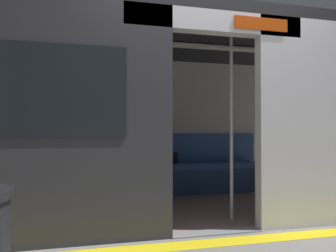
% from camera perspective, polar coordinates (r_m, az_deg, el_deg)
% --- Properties ---
extents(ground_plane, '(60.00, 60.00, 0.00)m').
position_cam_1_polar(ground_plane, '(3.74, 7.04, -15.50)').
color(ground_plane, gray).
extents(platform_edge_strip, '(8.00, 0.24, 0.01)m').
position_cam_1_polar(platform_edge_strip, '(3.48, 9.09, -16.58)').
color(platform_edge_strip, yellow).
rests_on(platform_edge_strip, ground_plane).
extents(train_car, '(6.40, 2.72, 2.19)m').
position_cam_1_polar(train_car, '(4.74, 0.71, 5.27)').
color(train_car, silver).
rests_on(train_car, ground_plane).
extents(bench_seat, '(3.33, 0.44, 0.47)m').
position_cam_1_polar(bench_seat, '(5.74, -1.82, -6.75)').
color(bench_seat, '#38609E').
rests_on(bench_seat, ground_plane).
extents(person_seated, '(0.55, 0.69, 1.20)m').
position_cam_1_polar(person_seated, '(5.61, -3.95, -3.53)').
color(person_seated, '#4C8CC6').
rests_on(person_seated, ground_plane).
extents(handbag, '(0.26, 0.15, 0.17)m').
position_cam_1_polar(handbag, '(5.85, 0.02, -4.73)').
color(handbag, black).
rests_on(handbag, bench_seat).
extents(book, '(0.21, 0.26, 0.03)m').
position_cam_1_polar(book, '(5.68, -8.26, -5.55)').
color(book, '#26598C').
rests_on(book, bench_seat).
extents(grab_pole_door, '(0.04, 0.04, 2.05)m').
position_cam_1_polar(grab_pole_door, '(3.86, -0.48, 0.34)').
color(grab_pole_door, silver).
rests_on(grab_pole_door, ground_plane).
extents(grab_pole_far, '(0.04, 0.04, 2.05)m').
position_cam_1_polar(grab_pole_far, '(4.18, 9.40, 0.26)').
color(grab_pole_far, silver).
rests_on(grab_pole_far, ground_plane).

